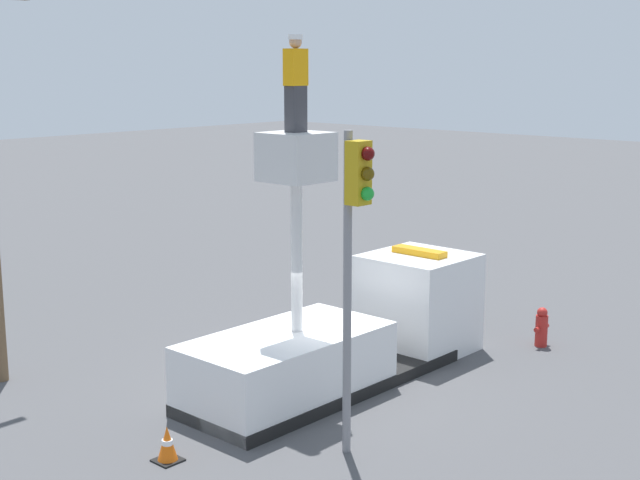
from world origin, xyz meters
name	(u,v)px	position (x,y,z in m)	size (l,w,h in m)	color
ground_plane	(324,386)	(0.00, 0.00, 0.00)	(120.00, 120.00, 0.00)	#4C4C4F
bucket_truck	(347,333)	(0.69, 0.00, 0.95)	(7.35, 2.17, 5.12)	black
worker	(296,84)	(-0.79, 0.00, 6.00)	(0.40, 0.26, 1.75)	#38383D
traffic_light_pole	(354,230)	(-2.01, -2.45, 3.78)	(0.34, 0.57, 5.34)	gray
fire_hydrant	(542,327)	(5.27, -1.92, 0.45)	(0.52, 0.28, 0.92)	#B2231E
traffic_cone_rear	(167,445)	(-4.26, -0.41, 0.28)	(0.42, 0.42, 0.60)	black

